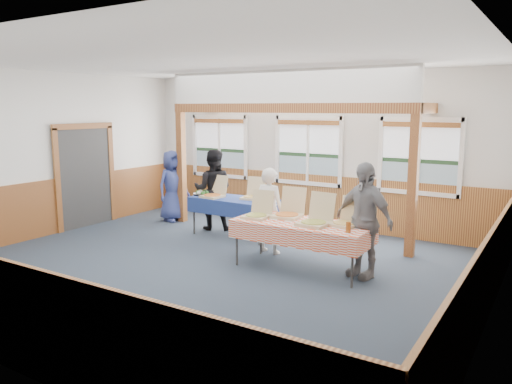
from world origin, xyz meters
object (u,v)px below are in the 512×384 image
at_px(table_right, 302,225).
at_px(woman_black, 213,190).
at_px(table_left, 233,201).
at_px(man_blue, 173,186).
at_px(woman_white, 269,211).
at_px(person_grey, 363,220).

relative_size(table_right, woman_black, 1.40).
bearing_deg(table_left, table_right, -37.82).
height_order(table_left, woman_black, woman_black).
bearing_deg(table_left, man_blue, 157.92).
height_order(table_right, woman_black, woman_black).
xyz_separation_m(woman_white, person_grey, (1.80, -0.32, 0.11)).
bearing_deg(woman_black, table_right, 126.91).
distance_m(table_left, woman_white, 1.32).
xyz_separation_m(woman_black, man_blue, (-1.24, 0.18, -0.04)).
bearing_deg(person_grey, woman_black, -178.10).
distance_m(table_right, woman_black, 3.07).
bearing_deg(woman_black, woman_white, 128.52).
xyz_separation_m(table_right, man_blue, (-3.99, 1.56, 0.08)).
xyz_separation_m(table_left, person_grey, (2.97, -0.92, 0.17)).
bearing_deg(table_left, woman_black, 149.71).
relative_size(table_left, woman_white, 1.20).
relative_size(woman_white, woman_black, 0.90).
height_order(woman_white, woman_black, woman_black).
distance_m(woman_white, woman_black, 2.05).
relative_size(table_right, person_grey, 1.34).
relative_size(woman_white, man_blue, 0.95).
bearing_deg(table_right, man_blue, 135.74).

